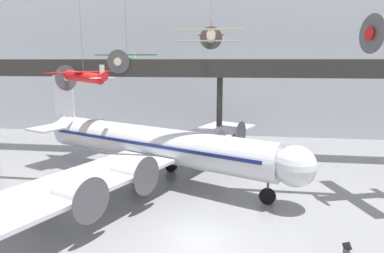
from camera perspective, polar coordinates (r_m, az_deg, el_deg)
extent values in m
plane|color=gray|center=(23.00, 1.02, -18.47)|extent=(260.00, 260.00, 0.00)
cube|color=silver|center=(53.11, 5.55, 12.61)|extent=(140.00, 3.00, 25.73)
cube|color=#2D2B28|center=(39.88, 4.60, 8.88)|extent=(110.00, 3.20, 0.90)
cube|color=#2D2B28|center=(38.32, 4.48, 10.30)|extent=(110.00, 0.12, 1.10)
cylinder|color=#2D2B28|center=(41.34, 4.57, 1.76)|extent=(0.70, 0.70, 9.42)
cylinder|color=silver|center=(32.87, -6.61, -2.86)|extent=(23.97, 12.82, 3.25)
sphere|color=silver|center=(26.98, 16.87, -6.35)|extent=(3.18, 3.18, 3.18)
cone|color=silver|center=(42.51, -21.36, -0.05)|extent=(5.06, 4.42, 2.99)
cube|color=navy|center=(32.79, -6.62, -2.30)|extent=(22.41, 12.19, 0.29)
cube|color=silver|center=(40.34, 2.74, -1.27)|extent=(11.57, 16.79, 0.28)
cube|color=silver|center=(25.93, -18.24, -8.85)|extent=(11.57, 16.79, 0.28)
cylinder|color=silver|center=(36.55, 2.49, -2.48)|extent=(3.26, 2.57, 1.56)
cylinder|color=#4C4C51|center=(35.83, 4.70, -2.78)|extent=(1.23, 2.74, 2.96)
cylinder|color=silver|center=(41.22, 6.12, -0.98)|extent=(3.26, 2.57, 1.56)
cylinder|color=#4C4C51|center=(40.58, 8.13, -1.22)|extent=(1.23, 2.74, 2.96)
cylinder|color=silver|center=(27.00, -10.18, -7.54)|extent=(3.26, 2.57, 1.56)
cylinder|color=#4C4C51|center=(26.03, -7.55, -8.18)|extent=(1.23, 2.74, 2.96)
cylinder|color=silver|center=(23.53, -19.04, -10.82)|extent=(3.26, 2.57, 1.56)
cylinder|color=#4C4C51|center=(22.40, -16.40, -11.78)|extent=(1.23, 2.74, 2.96)
cube|color=silver|center=(40.99, -20.60, 4.79)|extent=(2.98, 1.44, 4.55)
cube|color=silver|center=(41.17, -20.02, 0.28)|extent=(6.26, 9.00, 0.20)
cylinder|color=#4C4C51|center=(28.24, 12.52, -10.14)|extent=(0.20, 0.20, 1.21)
cylinder|color=black|center=(28.46, 12.46, -11.28)|extent=(1.34, 0.87, 1.30)
cylinder|color=#4C4C51|center=(35.30, -3.56, -5.58)|extent=(0.20, 0.20, 1.21)
cylinder|color=black|center=(35.47, -3.54, -6.52)|extent=(1.34, 0.87, 1.30)
cylinder|color=#4C4C51|center=(31.39, -9.05, -7.83)|extent=(0.20, 0.20, 1.21)
cylinder|color=black|center=(31.59, -9.02, -8.88)|extent=(1.34, 0.87, 1.30)
cylinder|color=#1E6B33|center=(43.13, -10.75, 10.53)|extent=(1.23, 5.03, 1.11)
cone|color=beige|center=(40.70, -12.08, 10.53)|extent=(0.96, 0.86, 0.93)
cylinder|color=#4C4C51|center=(40.53, -12.18, 10.53)|extent=(2.68, 0.15, 2.68)
cone|color=#1E6B33|center=(45.41, -9.64, 10.53)|extent=(0.93, 1.38, 0.90)
cube|color=#1E6B33|center=(42.85, -10.94, 11.63)|extent=(7.57, 1.51, 0.10)
cube|color=#1E6B33|center=(42.85, -10.88, 9.98)|extent=(7.57, 1.51, 0.10)
cube|color=beige|center=(45.69, -9.54, 11.37)|extent=(0.08, 0.61, 1.24)
cube|color=beige|center=(45.69, -9.51, 10.59)|extent=(2.70, 0.71, 0.06)
cylinder|color=slate|center=(43.34, -10.97, 16.44)|extent=(0.04, 0.04, 7.89)
cone|color=red|center=(28.79, 28.10, 13.47)|extent=(1.13, 1.20, 0.99)
cylinder|color=#4C4C51|center=(28.67, 27.78, 13.51)|extent=(0.87, 2.74, 2.85)
cylinder|color=red|center=(34.83, -17.61, 7.87)|extent=(4.78, 3.00, 1.29)
cone|color=silver|center=(36.82, -20.06, 7.61)|extent=(1.10, 1.15, 0.89)
cylinder|color=#4C4C51|center=(36.96, -20.22, 7.60)|extent=(1.16, 2.34, 2.58)
cone|color=red|center=(33.04, -15.06, 8.12)|extent=(1.57, 1.34, 0.92)
cube|color=red|center=(35.04, -17.96, 8.64)|extent=(4.20, 7.01, 0.10)
cube|color=silver|center=(32.80, -14.76, 8.90)|extent=(0.55, 0.31, 1.19)
cube|color=silver|center=(32.83, -14.71, 7.87)|extent=(1.65, 2.57, 0.06)
cylinder|color=slate|center=(34.97, -18.11, 16.25)|extent=(0.04, 0.04, 9.23)
cylinder|color=beige|center=(39.41, 3.18, 14.70)|extent=(1.45, 5.05, 1.11)
cone|color=maroon|center=(42.01, 3.18, 14.53)|extent=(0.99, 0.90, 0.93)
cylinder|color=#4C4C51|center=(42.20, 3.18, 14.52)|extent=(2.67, 0.27, 2.68)
cone|color=beige|center=(36.99, 3.18, 14.89)|extent=(0.99, 1.42, 0.90)
cube|color=beige|center=(39.78, 3.19, 15.86)|extent=(7.59, 1.85, 0.10)
cube|color=beige|center=(39.69, 3.17, 14.08)|extent=(7.59, 1.85, 0.10)
cube|color=maroon|center=(36.74, 3.19, 15.94)|extent=(0.11, 0.61, 1.24)
cube|color=maroon|center=(36.69, 3.18, 14.98)|extent=(2.72, 0.83, 0.06)
cylinder|color=slate|center=(39.74, 3.23, 19.24)|extent=(0.04, 0.04, 5.27)
cube|color=#232326|center=(22.46, 24.42, -17.73)|extent=(0.40, 0.71, 0.73)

